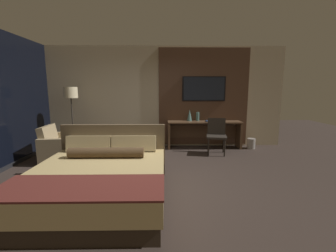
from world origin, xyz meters
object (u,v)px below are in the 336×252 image
at_px(desk_chair, 216,133).
at_px(vase_tall, 198,117).
at_px(armchair_by_window, 64,148).
at_px(floor_lamp, 71,98).
at_px(book, 210,121).
at_px(waste_bin, 251,143).
at_px(desk, 204,129).
at_px(tv, 204,89).
at_px(bed, 100,179).
at_px(vase_short, 190,115).

height_order(desk_chair, vase_tall, vase_tall).
xyz_separation_m(armchair_by_window, vase_tall, (3.25, 1.17, 0.59)).
distance_m(desk_chair, floor_lamp, 3.82).
relative_size(book, waste_bin, 0.83).
xyz_separation_m(armchair_by_window, floor_lamp, (-0.07, 0.78, 1.13)).
height_order(desk_chair, waste_bin, desk_chair).
xyz_separation_m(desk, armchair_by_window, (-3.42, -1.10, -0.24)).
relative_size(desk, armchair_by_window, 2.11).
xyz_separation_m(tv, vase_tall, (-0.17, -0.11, -0.77)).
height_order(desk, book, book).
relative_size(bed, floor_lamp, 1.25).
xyz_separation_m(tv, floor_lamp, (-3.49, -0.50, -0.23)).
xyz_separation_m(vase_tall, waste_bin, (1.47, -0.20, -0.73)).
bearing_deg(vase_tall, bed, -121.83).
height_order(tv, vase_tall, tv).
bearing_deg(bed, floor_lamp, 118.45).
height_order(bed, desk, bed).
height_order(bed, floor_lamp, floor_lamp).
relative_size(floor_lamp, vase_short, 5.44).
xyz_separation_m(bed, vase_tall, (1.89, 3.04, 0.57)).
distance_m(tv, armchair_by_window, 3.90).
bearing_deg(book, vase_tall, 155.05).
height_order(bed, vase_tall, vase_tall).
bearing_deg(vase_short, desk_chair, -45.98).
relative_size(tv, armchair_by_window, 1.26).
distance_m(bed, desk_chair, 3.31).
height_order(tv, book, tv).
bearing_deg(waste_bin, tv, 166.34).
distance_m(floor_lamp, book, 3.70).
bearing_deg(vase_short, book, -15.03).
xyz_separation_m(floor_lamp, waste_bin, (4.79, 0.19, -1.27)).
bearing_deg(armchair_by_window, waste_bin, -82.88).
relative_size(tv, desk_chair, 1.34).
bearing_deg(book, bed, -127.33).
xyz_separation_m(desk_chair, armchair_by_window, (-3.64, -0.53, -0.26)).
bearing_deg(floor_lamp, bed, -61.55).
xyz_separation_m(bed, vase_short, (1.66, 3.04, 0.61)).
distance_m(tv, floor_lamp, 3.54).
xyz_separation_m(desk_chair, book, (-0.07, 0.49, 0.23)).
xyz_separation_m(desk_chair, vase_short, (-0.62, 0.64, 0.37)).
relative_size(desk, tv, 1.68).
bearing_deg(vase_tall, armchair_by_window, -160.15).
bearing_deg(vase_short, armchair_by_window, -158.80).
xyz_separation_m(vase_short, book, (0.55, -0.15, -0.14)).
height_order(bed, desk_chair, bed).
height_order(book, waste_bin, book).
xyz_separation_m(floor_lamp, vase_short, (3.09, 0.39, -0.50)).
relative_size(bed, book, 9.07).
xyz_separation_m(book, waste_bin, (1.15, -0.06, -0.62)).
bearing_deg(tv, desk_chair, -73.93).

